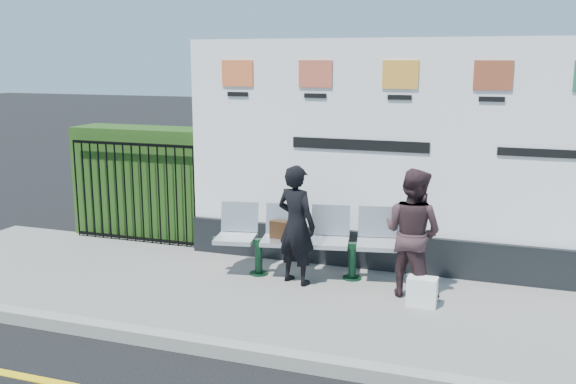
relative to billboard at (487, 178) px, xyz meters
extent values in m
cube|color=slate|center=(-0.50, -1.35, -1.36)|extent=(14.00, 3.00, 0.12)
cube|color=gray|center=(-0.50, -2.85, -1.35)|extent=(14.00, 0.18, 0.14)
cube|color=black|center=(0.00, 0.00, -1.05)|extent=(8.00, 0.30, 0.50)
cube|color=white|center=(0.00, 0.00, 0.45)|extent=(8.00, 0.14, 2.50)
cube|color=#224514|center=(-5.08, 0.45, -0.45)|extent=(2.35, 0.70, 1.70)
imported|color=black|center=(-2.17, -0.93, -0.56)|extent=(0.63, 0.52, 1.49)
imported|color=#382528|center=(-0.76, -0.89, -0.54)|extent=(0.90, 0.82, 1.52)
cube|color=black|center=(-2.43, -0.74, -0.69)|extent=(0.30, 0.16, 0.23)
cube|color=white|center=(-0.58, -1.19, -1.13)|extent=(0.33, 0.20, 0.33)
camera|label=1|loc=(0.24, -8.16, 1.45)|focal=40.00mm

